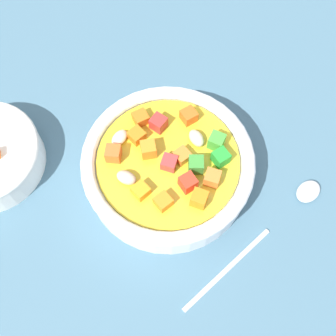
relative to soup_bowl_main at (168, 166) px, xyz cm
name	(u,v)px	position (x,y,z in cm)	size (l,w,h in cm)	color
ground_plane	(168,179)	(0.01, 0.00, -3.88)	(140.00, 140.00, 2.00)	#42667A
soup_bowl_main	(168,166)	(0.00, 0.00, 0.00)	(20.27, 20.27, 6.26)	white
spoon	(280,218)	(-11.58, 8.69, -2.43)	(20.46, 11.90, 1.08)	silver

